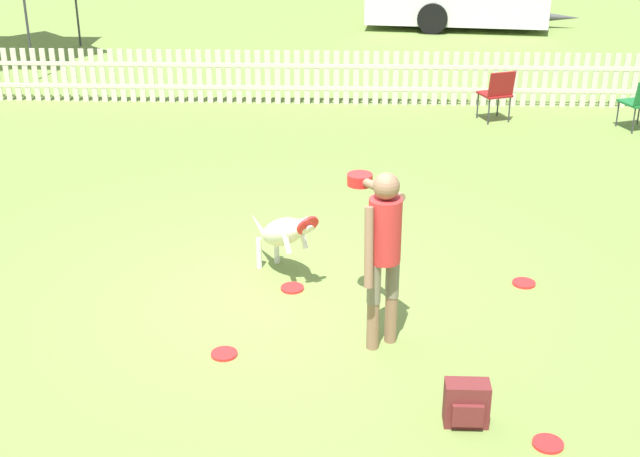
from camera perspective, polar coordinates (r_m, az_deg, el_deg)
The scene contains 10 objects.
ground_plane at distance 8.58m, azimuth -3.32°, elevation -4.77°, with size 240.00×240.00×0.00m, color olive.
handler_person at distance 7.50m, azimuth 3.99°, elevation -0.59°, with size 0.52×1.07×1.60m.
leaping_dog at distance 8.85m, azimuth -2.33°, elevation -0.25°, with size 0.80×1.00×0.83m.
frisbee_near_handler at distance 7.79m, azimuth -6.15°, elevation -7.98°, with size 0.23×0.23×0.02m.
frisbee_near_dog at distance 9.13m, azimuth 12.92°, elevation -3.43°, with size 0.23×0.23×0.02m.
frisbee_midfield at distance 8.81m, azimuth -1.79°, elevation -3.83°, with size 0.23×0.23×0.02m.
frisbee_far_scatter at distance 6.94m, azimuth 14.38°, elevation -13.20°, with size 0.23×0.23×0.02m.
backpack_on_grass at distance 6.94m, azimuth 9.36°, elevation -11.02°, with size 0.34×0.22×0.36m.
picket_fence at distance 14.87m, azimuth -0.84°, elevation 9.64°, with size 21.55×0.04×0.89m.
folding_chair_blue_left at distance 14.15m, azimuth 11.30°, elevation 8.62°, with size 0.55×0.57×0.82m.
Camera 1 is at (0.80, -7.48, 4.11)m, focal length 50.00 mm.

